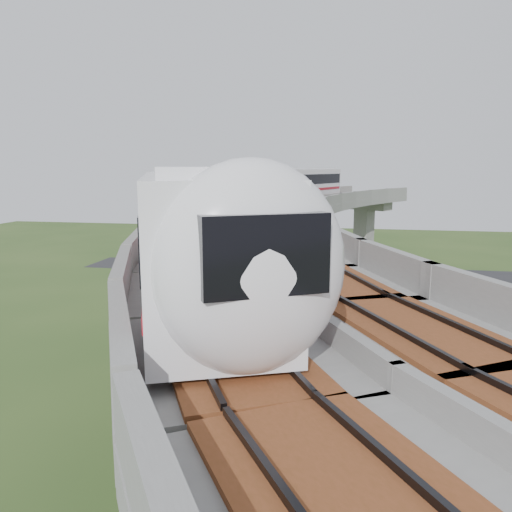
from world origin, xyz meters
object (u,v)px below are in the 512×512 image
Objects in this scene: metro_train at (257,191)px; car_red at (477,373)px; car_dark at (411,337)px; car_white at (385,395)px.

metro_train is 19.56m from car_red.
car_white is at bearing 174.45° from car_dark.
car_dark is at bearing 60.18° from car_white.
car_dark is (11.90, 3.33, -11.65)m from metro_train.
metro_train is 15.34× the size of car_white.
car_white is 1.07× the size of car_red.
metro_train is at bearing 113.55° from car_dark.
metro_train is 16.77m from car_white.
car_dark is at bearing 15.62° from metro_train.
car_dark is (2.68, 11.20, -0.06)m from car_white.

